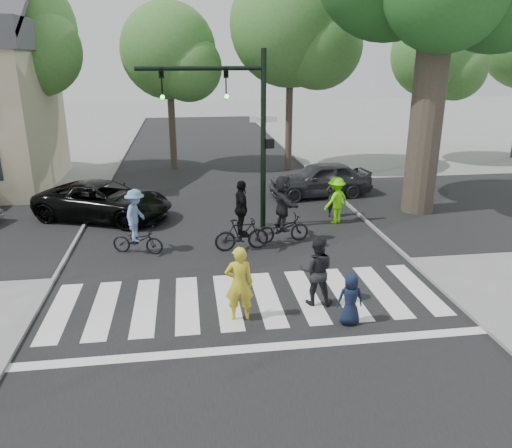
{
  "coord_description": "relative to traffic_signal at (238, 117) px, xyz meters",
  "views": [
    {
      "loc": [
        -1.37,
        -10.1,
        5.79
      ],
      "look_at": [
        0.5,
        3.0,
        1.3
      ],
      "focal_mm": 35.0,
      "sensor_mm": 36.0,
      "label": 1
    }
  ],
  "objects": [
    {
      "name": "ground",
      "position": [
        -0.35,
        -6.2,
        -3.9
      ],
      "size": [
        120.0,
        120.0,
        0.0
      ],
      "primitive_type": "plane",
      "color": "gray",
      "rests_on": "ground"
    },
    {
      "name": "road_stem",
      "position": [
        -0.35,
        -1.2,
        -3.9
      ],
      "size": [
        10.0,
        70.0,
        0.01
      ],
      "primitive_type": "cube",
      "color": "black",
      "rests_on": "ground"
    },
    {
      "name": "road_cross",
      "position": [
        -0.35,
        1.8,
        -3.89
      ],
      "size": [
        70.0,
        10.0,
        0.01
      ],
      "primitive_type": "cube",
      "color": "black",
      "rests_on": "ground"
    },
    {
      "name": "curb_left",
      "position": [
        -5.4,
        -1.2,
        -3.85
      ],
      "size": [
        0.1,
        70.0,
        0.1
      ],
      "primitive_type": "cube",
      "color": "gray",
      "rests_on": "ground"
    },
    {
      "name": "curb_right",
      "position": [
        4.7,
        -1.2,
        -3.85
      ],
      "size": [
        0.1,
        70.0,
        0.1
      ],
      "primitive_type": "cube",
      "color": "gray",
      "rests_on": "ground"
    },
    {
      "name": "crosswalk",
      "position": [
        -0.35,
        -5.54,
        -3.89
      ],
      "size": [
        10.0,
        3.85,
        0.01
      ],
      "color": "silver",
      "rests_on": "ground"
    },
    {
      "name": "traffic_signal",
      "position": [
        0.0,
        0.0,
        0.0
      ],
      "size": [
        4.45,
        0.29,
        6.0
      ],
      "color": "black",
      "rests_on": "ground"
    },
    {
      "name": "bg_tree_1",
      "position": [
        -9.06,
        9.28,
        2.75
      ],
      "size": [
        6.09,
        5.8,
        9.8
      ],
      "color": "brown",
      "rests_on": "ground"
    },
    {
      "name": "bg_tree_2",
      "position": [
        -2.11,
        10.42,
        1.88
      ],
      "size": [
        5.04,
        4.8,
        8.4
      ],
      "color": "brown",
      "rests_on": "ground"
    },
    {
      "name": "bg_tree_3",
      "position": [
        3.95,
        9.07,
        3.04
      ],
      "size": [
        6.3,
        6.0,
        10.2
      ],
      "color": "brown",
      "rests_on": "ground"
    },
    {
      "name": "bg_tree_4",
      "position": [
        11.88,
        9.93,
        1.73
      ],
      "size": [
        4.83,
        4.6,
        8.15
      ],
      "color": "brown",
      "rests_on": "ground"
    },
    {
      "name": "pedestrian_woman",
      "position": [
        -0.65,
        -6.12,
        -3.01
      ],
      "size": [
        0.67,
        0.45,
        1.79
      ],
      "primitive_type": "imported",
      "rotation": [
        0.0,
        0.0,
        3.11
      ],
      "color": "gold",
      "rests_on": "ground"
    },
    {
      "name": "pedestrian_child",
      "position": [
        1.78,
        -6.68,
        -3.29
      ],
      "size": [
        0.61,
        0.41,
        1.23
      ],
      "primitive_type": "imported",
      "rotation": [
        0.0,
        0.0,
        3.11
      ],
      "color": "black",
      "rests_on": "ground"
    },
    {
      "name": "pedestrian_adult",
      "position": [
        1.27,
        -5.61,
        -3.03
      ],
      "size": [
        0.98,
        0.84,
        1.74
      ],
      "primitive_type": "imported",
      "rotation": [
        0.0,
        0.0,
        2.9
      ],
      "color": "black",
      "rests_on": "ground"
    },
    {
      "name": "cyclist_left",
      "position": [
        -3.29,
        -1.66,
        -3.02
      ],
      "size": [
        1.69,
        1.17,
        2.03
      ],
      "color": "black",
      "rests_on": "ground"
    },
    {
      "name": "cyclist_mid",
      "position": [
        -0.11,
        -1.85,
        -2.98
      ],
      "size": [
        1.74,
        1.07,
        2.23
      ],
      "color": "black",
      "rests_on": "ground"
    },
    {
      "name": "cyclist_right",
      "position": [
        1.28,
        -1.33,
        -2.91
      ],
      "size": [
        1.81,
        1.69,
        2.22
      ],
      "color": "black",
      "rests_on": "ground"
    },
    {
      "name": "car_suv",
      "position": [
        -4.79,
        1.99,
        -3.21
      ],
      "size": [
        5.51,
        4.06,
        1.39
      ],
      "primitive_type": "imported",
      "rotation": [
        0.0,
        0.0,
        1.18
      ],
      "color": "black",
      "rests_on": "ground"
    },
    {
      "name": "car_grey",
      "position": [
        3.95,
        3.96,
        -3.16
      ],
      "size": [
        4.53,
        2.2,
        1.49
      ],
      "primitive_type": "imported",
      "rotation": [
        0.0,
        0.0,
        -1.47
      ],
      "color": "#303135",
      "rests_on": "ground"
    },
    {
      "name": "bystander_hivis",
      "position": [
        3.57,
        0.35,
        -3.06
      ],
      "size": [
        1.26,
        1.09,
        1.69
      ],
      "primitive_type": "imported",
      "rotation": [
        0.0,
        0.0,
        3.67
      ],
      "color": "#6CF809",
      "rests_on": "ground"
    },
    {
      "name": "bystander_dark",
      "position": [
        3.67,
        1.09,
        -3.11
      ],
      "size": [
        0.63,
        0.48,
        1.58
      ],
      "primitive_type": "imported",
      "rotation": [
        0.0,
        0.0,
        3.33
      ],
      "color": "black",
      "rests_on": "ground"
    }
  ]
}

